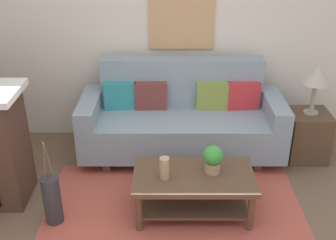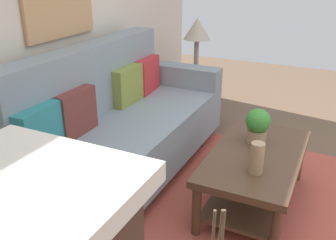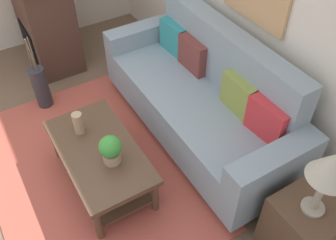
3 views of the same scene
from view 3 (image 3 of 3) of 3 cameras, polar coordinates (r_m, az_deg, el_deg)
The scene contains 17 objects.
ground_plane at distance 3.50m, azimuth -19.52°, elevation -10.64°, with size 8.87×8.87×0.00m, color brown.
area_rug at distance 3.53m, azimuth -11.90°, elevation -7.51°, with size 2.45×1.70×0.01m, color #B24C3D.
couch at distance 3.51m, azimuth 5.20°, elevation 3.27°, with size 2.25×0.84×1.08m.
throw_pillow_teal at distance 3.88m, azimuth 0.96°, elevation 12.57°, with size 0.36×0.12×0.32m, color teal.
throw_pillow_maroon at distance 3.64m, azimuth 3.91°, elevation 10.03°, with size 0.36×0.12×0.32m, color brown.
throw_pillow_olive at distance 3.21m, azimuth 10.90°, elevation 3.78°, with size 0.36×0.12×0.32m, color olive.
throw_pillow_crimson at distance 3.04m, azimuth 15.01°, elevation 0.02°, with size 0.36×0.12×0.32m, color red.
coffee_table at distance 3.19m, azimuth -10.38°, elevation -5.82°, with size 1.10×0.60×0.43m.
tabletop_vase at distance 3.20m, azimuth -13.65°, elevation -0.50°, with size 0.09×0.09×0.21m, color tan.
potted_plant_tabletop at distance 2.90m, azimuth -8.84°, elevation -4.48°, with size 0.18×0.18×0.26m.
side_table at distance 2.98m, azimuth 19.90°, elevation -15.50°, with size 0.44×0.44×0.56m, color #513826.
table_lamp at distance 2.42m, azimuth 23.98°, elevation -6.81°, with size 0.28×0.28×0.57m.
fireplace at distance 4.67m, azimuth -18.52°, elevation 14.84°, with size 1.02×0.58×1.16m.
floor_vase at distance 4.14m, azimuth -18.98°, elevation 4.73°, with size 0.16×0.16×0.48m, color #2D2D33.
floor_vase_branch_a at distance 3.89m, azimuth -20.33°, elevation 9.32°, with size 0.01×0.01×0.36m, color brown.
floor_vase_branch_b at distance 3.91m, azimuth -20.21°, elevation 9.62°, with size 0.01×0.01×0.36m, color brown.
floor_vase_branch_c at distance 3.91m, azimuth -20.69°, elevation 9.44°, with size 0.01×0.01×0.36m, color brown.
Camera 3 is at (2.18, 0.03, 2.74)m, focal length 39.54 mm.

